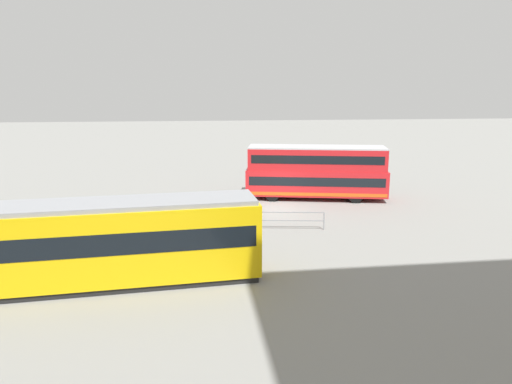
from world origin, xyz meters
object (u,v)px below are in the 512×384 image
at_px(double_decker_bus, 316,172).
at_px(pedestrian_near_railing, 221,215).
at_px(info_sign, 170,207).
at_px(tram_yellow, 110,242).

height_order(double_decker_bus, pedestrian_near_railing, double_decker_bus).
distance_m(pedestrian_near_railing, info_sign, 3.03).
relative_size(tram_yellow, pedestrian_near_railing, 7.79).
distance_m(tram_yellow, pedestrian_near_railing, 8.62).
height_order(pedestrian_near_railing, info_sign, info_sign).
height_order(tram_yellow, pedestrian_near_railing, tram_yellow).
xyz_separation_m(double_decker_bus, pedestrian_near_railing, (7.24, 7.21, -1.05)).
bearing_deg(tram_yellow, info_sign, -108.65).
bearing_deg(tram_yellow, pedestrian_near_railing, -124.61).
relative_size(tram_yellow, info_sign, 5.18).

